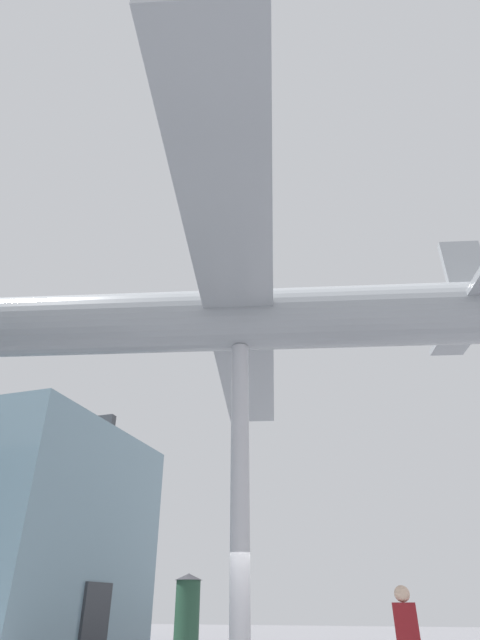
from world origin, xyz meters
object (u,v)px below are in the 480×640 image
visitor_person (408,634)px  info_kiosk (187,618)px  suspended_airplane (230,320)px  support_pylon_central (240,494)px

visitor_person → info_kiosk: 7.91m
suspended_airplane → info_kiosk: suspended_airplane is taller
support_pylon_central → suspended_airplane: size_ratio=0.45×
suspended_airplane → visitor_person: suspended_airplane is taller
support_pylon_central → visitor_person: support_pylon_central is taller
support_pylon_central → info_kiosk: (4.46, 3.00, -2.49)m
support_pylon_central → visitor_person: bearing=-97.5°
visitor_person → support_pylon_central: bearing=168.4°
support_pylon_central → info_kiosk: 5.92m
suspended_airplane → visitor_person: bearing=-109.7°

